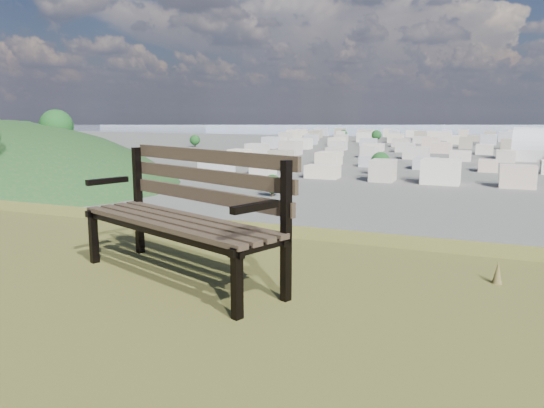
% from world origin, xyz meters
% --- Properties ---
extents(park_bench, '(2.07, 1.31, 1.04)m').
position_xyz_m(park_bench, '(0.05, 2.42, 25.59)').
color(park_bench, '#453627').
rests_on(park_bench, hilltop_mesa).
extents(city_blocks, '(395.00, 361.00, 7.00)m').
position_xyz_m(city_blocks, '(0.00, 394.44, 3.50)').
color(city_blocks, beige).
rests_on(city_blocks, ground).
extents(city_trees, '(406.52, 387.20, 9.98)m').
position_xyz_m(city_trees, '(-26.39, 319.00, 4.83)').
color(city_trees, '#322519').
rests_on(city_trees, ground).
extents(bay_water, '(2400.00, 700.00, 0.12)m').
position_xyz_m(bay_water, '(0.00, 900.00, 0.00)').
color(bay_water, '#828DA5').
rests_on(bay_water, ground).
extents(far_hills, '(2050.00, 340.00, 60.00)m').
position_xyz_m(far_hills, '(-60.92, 1402.93, 25.47)').
color(far_hills, '#96A5BA').
rests_on(far_hills, ground).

